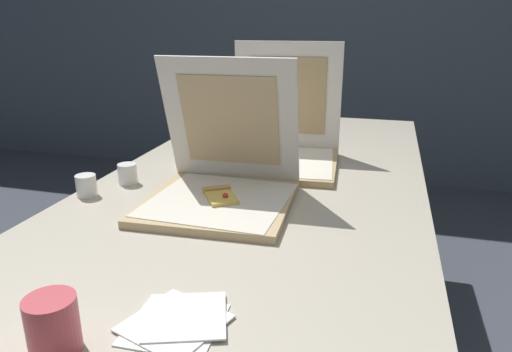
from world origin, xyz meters
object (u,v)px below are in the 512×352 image
Objects in this scene: cup_white_near_left at (86,186)px; cup_white_far at (225,140)px; table at (263,191)px; pizza_box_front at (221,184)px; cup_white_mid at (184,155)px; pizza_box_middle at (281,148)px; cup_printed_front at (53,326)px; napkin_pile at (178,321)px; cup_white_near_center at (128,174)px.

cup_white_near_left is 0.64m from cup_white_far.
table is at bearing 32.38° from cup_white_near_left.
pizza_box_front is 0.40m from cup_white_mid.
table is 32.84× the size of cup_white_far.
pizza_box_middle reaches higher than table.
cup_printed_front is 0.19m from napkin_pile.
cup_white_near_left is 0.39m from cup_white_mid.
cup_white_far is 1.21m from cup_printed_front.
cup_white_far is 0.25m from cup_white_mid.
table is 0.20m from pizza_box_middle.
pizza_box_front reaches higher than cup_white_far.
cup_white_far is (0.15, 0.48, 0.00)m from cup_white_near_center.
table is at bearing -14.44° from cup_white_mid.
table is 5.07× the size of pizza_box_front.
pizza_box_middle is (0.08, 0.40, 0.00)m from pizza_box_front.
pizza_box_middle is 6.62× the size of cup_white_mid.
cup_white_far is at bearing 146.31° from pizza_box_middle.
pizza_box_middle is at bearing 44.29° from cup_white_near_left.
cup_white_near_center is 1.00× the size of cup_white_far.
pizza_box_front is 0.55m from napkin_pile.
cup_white_near_left is at bearing 136.06° from napkin_pile.
pizza_box_front is 0.58m from cup_white_far.
cup_white_near_left is 0.67× the size of cup_printed_front.
cup_white_near_center is 0.50m from cup_white_far.
pizza_box_front is 0.65m from cup_printed_front.
cup_white_near_left is at bearing -139.63° from pizza_box_middle.
cup_white_far is 0.32× the size of napkin_pile.
cup_white_near_center reaches higher than napkin_pile.
napkin_pile is (0.11, -0.53, -0.05)m from pizza_box_front.
table is 0.26m from pizza_box_front.
cup_white_near_center is 0.75m from napkin_pile.
napkin_pile is at bearing -43.94° from cup_white_near_left.
table is at bearing 22.07° from cup_white_near_center.
cup_white_mid is (-0.31, 0.08, 0.08)m from table.
cup_white_near_left is at bearing -147.62° from table.
cup_white_near_left and cup_white_mid have the same top height.
napkin_pile is (0.03, -0.94, -0.05)m from pizza_box_middle.
pizza_box_front is 0.41m from pizza_box_middle.
cup_white_near_left is 1.00× the size of cup_white_mid.
cup_white_far is (-0.18, 0.55, -0.02)m from pizza_box_front.
cup_white_mid is at bearing -106.02° from cup_white_far.
napkin_pile is (0.05, -0.77, 0.05)m from table.
cup_white_mid is at bearing 112.95° from napkin_pile.
pizza_box_front is 2.04× the size of napkin_pile.
cup_white_far is (-0.26, 0.15, -0.03)m from pizza_box_middle.
cup_printed_front is 0.47× the size of napkin_pile.
table is 0.43m from cup_white_near_center.
napkin_pile reaches higher than table.
pizza_box_front is at bearing 86.27° from cup_printed_front.
pizza_box_front is 6.48× the size of cup_white_near_left.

